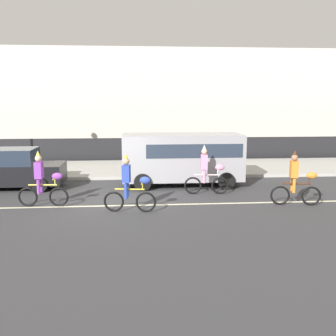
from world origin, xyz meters
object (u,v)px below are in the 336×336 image
object	(u,v)px
parked_van_grey	(184,155)
parked_car_black	(12,169)
parade_cyclist_pink	(207,173)
parade_cyclist_orange	(297,181)
parade_cyclist_cobalt	(130,187)
parade_cyclist_purple	(43,182)

from	to	relation	value
parked_van_grey	parked_car_black	distance (m)	7.13
parade_cyclist_pink	parade_cyclist_orange	size ratio (longest dim) A/B	1.00
parade_cyclist_cobalt	parade_cyclist_purple	bearing A→B (deg)	163.14
parade_cyclist_purple	parade_cyclist_cobalt	world-z (taller)	same
parade_cyclist_pink	parked_car_black	distance (m)	7.99
parade_cyclist_purple	parked_car_black	distance (m)	3.60
parade_cyclist_purple	parked_car_black	world-z (taller)	parade_cyclist_purple
parade_cyclist_pink	parade_cyclist_orange	bearing A→B (deg)	-33.81
parked_van_grey	parked_car_black	size ratio (longest dim) A/B	1.22
parade_cyclist_orange	parked_car_black	bearing A→B (deg)	161.46
parade_cyclist_cobalt	parade_cyclist_orange	size ratio (longest dim) A/B	1.00
parade_cyclist_cobalt	parked_van_grey	xyz separation A→B (m)	(2.22, 3.98, 0.44)
parked_car_black	parade_cyclist_orange	bearing A→B (deg)	-18.54
parade_cyclist_purple	parked_van_grey	xyz separation A→B (m)	(5.17, 3.09, 0.44)
parade_cyclist_orange	parked_car_black	distance (m)	11.17
parade_cyclist_purple	parade_cyclist_cobalt	xyz separation A→B (m)	(2.95, -0.89, 0.00)
parade_cyclist_pink	parade_cyclist_cobalt	bearing A→B (deg)	-142.40
parade_cyclist_cobalt	parked_car_black	distance (m)	6.28
parade_cyclist_orange	parked_car_black	xyz separation A→B (m)	(-10.59, 3.55, -0.06)
parade_cyclist_pink	parked_car_black	size ratio (longest dim) A/B	0.47
parade_cyclist_cobalt	parade_cyclist_orange	xyz separation A→B (m)	(5.70, 0.38, 0.00)
parked_van_grey	parked_car_black	xyz separation A→B (m)	(-7.11, -0.05, -0.50)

